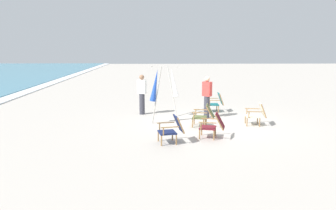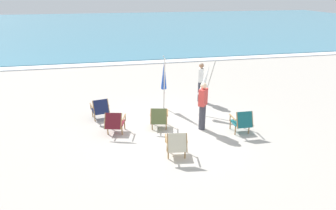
{
  "view_description": "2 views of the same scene",
  "coord_description": "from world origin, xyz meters",
  "px_view_note": "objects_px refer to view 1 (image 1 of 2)",
  "views": [
    {
      "loc": [
        -11.52,
        1.91,
        2.79
      ],
      "look_at": [
        -0.64,
        1.59,
        0.81
      ],
      "focal_mm": 35.0,
      "sensor_mm": 36.0,
      "label": 1
    },
    {
      "loc": [
        -2.01,
        -8.67,
        4.45
      ],
      "look_at": [
        -0.03,
        0.7,
        0.69
      ],
      "focal_mm": 32.0,
      "sensor_mm": 36.0,
      "label": 2
    }
  ],
  "objects_px": {
    "umbrella_furled_white": "(174,83)",
    "beach_chair_far_center": "(172,128)",
    "person_near_chairs": "(142,94)",
    "beach_chair_back_right": "(204,115)",
    "beach_chair_back_left": "(213,125)",
    "umbrella_furled_blue": "(155,86)",
    "beach_chair_front_right": "(216,102)",
    "person_by_waterline": "(207,97)",
    "beach_chair_front_left": "(257,113)"
  },
  "relations": [
    {
      "from": "beach_chair_back_right",
      "to": "umbrella_furled_white",
      "type": "xyz_separation_m",
      "value": [
        1.9,
        0.99,
        0.88
      ]
    },
    {
      "from": "beach_chair_back_left",
      "to": "umbrella_furled_blue",
      "type": "height_order",
      "value": "umbrella_furled_blue"
    },
    {
      "from": "beach_chair_front_right",
      "to": "beach_chair_front_left",
      "type": "bearing_deg",
      "value": -157.06
    },
    {
      "from": "beach_chair_far_center",
      "to": "person_near_chairs",
      "type": "bearing_deg",
      "value": 14.76
    },
    {
      "from": "beach_chair_front_right",
      "to": "beach_chair_far_center",
      "type": "bearing_deg",
      "value": 155.24
    },
    {
      "from": "beach_chair_back_left",
      "to": "beach_chair_front_left",
      "type": "distance_m",
      "value": 2.44
    },
    {
      "from": "beach_chair_far_center",
      "to": "person_by_waterline",
      "type": "distance_m",
      "value": 3.67
    },
    {
      "from": "beach_chair_front_right",
      "to": "umbrella_furled_white",
      "type": "height_order",
      "value": "umbrella_furled_white"
    },
    {
      "from": "umbrella_furled_white",
      "to": "person_by_waterline",
      "type": "xyz_separation_m",
      "value": [
        -0.49,
        -1.28,
        -0.46
      ]
    },
    {
      "from": "umbrella_furled_white",
      "to": "beach_chair_back_left",
      "type": "bearing_deg",
      "value": -162.57
    },
    {
      "from": "beach_chair_far_center",
      "to": "person_by_waterline",
      "type": "height_order",
      "value": "person_by_waterline"
    },
    {
      "from": "umbrella_furled_blue",
      "to": "person_by_waterline",
      "type": "height_order",
      "value": "umbrella_furled_blue"
    },
    {
      "from": "umbrella_furled_blue",
      "to": "person_by_waterline",
      "type": "distance_m",
      "value": 2.26
    },
    {
      "from": "beach_chair_far_center",
      "to": "person_near_chairs",
      "type": "height_order",
      "value": "person_near_chairs"
    },
    {
      "from": "person_near_chairs",
      "to": "beach_chair_front_right",
      "type": "bearing_deg",
      "value": -82.67
    },
    {
      "from": "umbrella_furled_blue",
      "to": "person_by_waterline",
      "type": "xyz_separation_m",
      "value": [
        0.9,
        -2.0,
        -0.54
      ]
    },
    {
      "from": "beach_chair_back_left",
      "to": "beach_chair_far_center",
      "type": "relative_size",
      "value": 1.08
    },
    {
      "from": "beach_chair_back_right",
      "to": "umbrella_furled_white",
      "type": "relative_size",
      "value": 0.43
    },
    {
      "from": "umbrella_furled_white",
      "to": "beach_chair_front_left",
      "type": "bearing_deg",
      "value": -121.32
    },
    {
      "from": "beach_chair_back_left",
      "to": "beach_chair_front_left",
      "type": "xyz_separation_m",
      "value": [
        1.61,
        -1.83,
        0.01
      ]
    },
    {
      "from": "beach_chair_back_right",
      "to": "person_by_waterline",
      "type": "bearing_deg",
      "value": -11.55
    },
    {
      "from": "umbrella_furled_white",
      "to": "beach_chair_far_center",
      "type": "bearing_deg",
      "value": 176.88
    },
    {
      "from": "beach_chair_front_left",
      "to": "umbrella_furled_white",
      "type": "height_order",
      "value": "umbrella_furled_white"
    },
    {
      "from": "umbrella_furled_blue",
      "to": "umbrella_furled_white",
      "type": "bearing_deg",
      "value": -27.49
    },
    {
      "from": "beach_chair_front_right",
      "to": "umbrella_furled_blue",
      "type": "height_order",
      "value": "umbrella_furled_blue"
    },
    {
      "from": "beach_chair_back_right",
      "to": "beach_chair_front_right",
      "type": "xyz_separation_m",
      "value": [
        2.57,
        -0.87,
        0.01
      ]
    },
    {
      "from": "person_by_waterline",
      "to": "beach_chair_back_left",
      "type": "bearing_deg",
      "value": 175.58
    },
    {
      "from": "umbrella_furled_white",
      "to": "person_by_waterline",
      "type": "distance_m",
      "value": 1.45
    },
    {
      "from": "beach_chair_front_right",
      "to": "umbrella_furled_white",
      "type": "distance_m",
      "value": 2.16
    },
    {
      "from": "umbrella_furled_blue",
      "to": "person_near_chairs",
      "type": "distance_m",
      "value": 1.82
    },
    {
      "from": "beach_chair_back_right",
      "to": "umbrella_furled_white",
      "type": "height_order",
      "value": "umbrella_furled_white"
    },
    {
      "from": "beach_chair_front_left",
      "to": "umbrella_furled_blue",
      "type": "bearing_deg",
      "value": 84.16
    },
    {
      "from": "beach_chair_back_left",
      "to": "umbrella_furled_white",
      "type": "bearing_deg",
      "value": 17.43
    },
    {
      "from": "umbrella_furled_blue",
      "to": "person_by_waterline",
      "type": "bearing_deg",
      "value": -65.87
    },
    {
      "from": "beach_chair_front_right",
      "to": "umbrella_furled_blue",
      "type": "distance_m",
      "value": 3.43
    },
    {
      "from": "person_near_chairs",
      "to": "beach_chair_back_left",
      "type": "bearing_deg",
      "value": -147.19
    },
    {
      "from": "beach_chair_front_left",
      "to": "beach_chair_far_center",
      "type": "xyz_separation_m",
      "value": [
        -2.06,
        3.09,
        -0.0
      ]
    },
    {
      "from": "person_near_chairs",
      "to": "umbrella_furled_blue",
      "type": "bearing_deg",
      "value": -161.22
    },
    {
      "from": "beach_chair_front_right",
      "to": "person_by_waterline",
      "type": "height_order",
      "value": "person_by_waterline"
    },
    {
      "from": "person_near_chairs",
      "to": "person_by_waterline",
      "type": "relative_size",
      "value": 1.0
    },
    {
      "from": "person_near_chairs",
      "to": "beach_chair_front_left",
      "type": "bearing_deg",
      "value": -115.85
    },
    {
      "from": "umbrella_furled_white",
      "to": "person_near_chairs",
      "type": "height_order",
      "value": "umbrella_furled_white"
    },
    {
      "from": "umbrella_furled_white",
      "to": "person_by_waterline",
      "type": "height_order",
      "value": "umbrella_furled_white"
    },
    {
      "from": "beach_chair_back_right",
      "to": "beach_chair_front_right",
      "type": "relative_size",
      "value": 1.06
    },
    {
      "from": "beach_chair_far_center",
      "to": "umbrella_furled_white",
      "type": "distance_m",
      "value": 3.92
    },
    {
      "from": "beach_chair_far_center",
      "to": "person_near_chairs",
      "type": "xyz_separation_m",
      "value": [
        4.08,
        1.07,
        0.41
      ]
    },
    {
      "from": "person_by_waterline",
      "to": "beach_chair_front_right",
      "type": "bearing_deg",
      "value": -26.64
    },
    {
      "from": "person_by_waterline",
      "to": "beach_chair_back_right",
      "type": "bearing_deg",
      "value": 168.45
    },
    {
      "from": "beach_chair_back_left",
      "to": "beach_chair_front_left",
      "type": "relative_size",
      "value": 1.08
    },
    {
      "from": "beach_chair_back_left",
      "to": "beach_chair_front_right",
      "type": "xyz_separation_m",
      "value": [
        4.03,
        -0.8,
        0.01
      ]
    }
  ]
}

